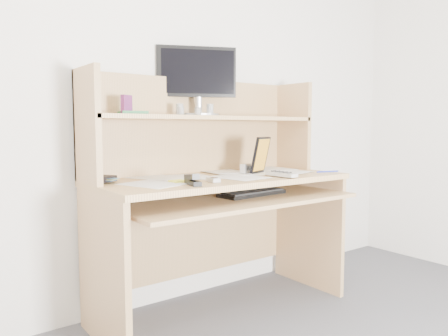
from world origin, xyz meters
TOP-DOWN VIEW (x-y plane):
  - back_wall at (0.00, 1.80)m, footprint 3.60×0.04m
  - desk at (0.00, 1.56)m, footprint 1.40×0.70m
  - paper_clutter at (0.00, 1.48)m, footprint 1.32×0.54m
  - keyboard at (0.13, 1.38)m, footprint 0.41×0.17m
  - tv_remote at (0.24, 1.28)m, footprint 0.06×0.19m
  - flip_phone at (-0.18, 1.32)m, footprint 0.05×0.08m
  - stapler at (-0.31, 1.29)m, footprint 0.08×0.15m
  - wallet at (-0.62, 1.62)m, footprint 0.14×0.13m
  - sticky_note_pad at (-0.31, 1.42)m, footprint 0.08×0.08m
  - digital_camera at (0.20, 1.53)m, footprint 0.09×0.06m
  - game_case at (0.26, 1.47)m, footprint 0.14×0.07m
  - blue_pen at (0.60, 1.26)m, footprint 0.14×0.05m
  - card_box at (-0.48, 1.64)m, footprint 0.07×0.05m
  - shelf_book at (-0.43, 1.68)m, footprint 0.17×0.21m
  - chip_stack_a at (-0.15, 1.65)m, footprint 0.04×0.04m
  - chip_stack_b at (-0.16, 1.66)m, footprint 0.05×0.05m
  - chip_stack_c at (-0.09, 1.58)m, footprint 0.04×0.04m
  - chip_stack_d at (0.02, 1.62)m, footprint 0.05×0.05m
  - monitor at (-0.02, 1.70)m, footprint 0.43×0.25m

SIDE VIEW (x-z plane):
  - keyboard at x=0.13m, z-range 0.65..0.68m
  - desk at x=0.00m, z-range 0.04..1.34m
  - paper_clutter at x=0.00m, z-range 0.75..0.76m
  - sticky_note_pad at x=-0.31m, z-range 0.75..0.76m
  - blue_pen at x=0.60m, z-range 0.76..0.76m
  - tv_remote at x=0.24m, z-range 0.76..0.78m
  - flip_phone at x=-0.18m, z-range 0.76..0.78m
  - wallet at x=-0.62m, z-range 0.76..0.78m
  - stapler at x=-0.31m, z-range 0.76..0.80m
  - digital_camera at x=0.20m, z-range 0.76..0.81m
  - game_case at x=0.26m, z-range 0.76..0.96m
  - shelf_book at x=-0.43m, z-range 1.08..1.10m
  - chip_stack_c at x=-0.09m, z-range 1.08..1.13m
  - chip_stack_a at x=-0.15m, z-range 1.08..1.13m
  - chip_stack_b at x=-0.16m, z-range 1.08..1.15m
  - chip_stack_d at x=0.02m, z-range 1.08..1.15m
  - card_box at x=-0.48m, z-range 1.08..1.18m
  - back_wall at x=0.00m, z-range 0.00..2.50m
  - monitor at x=-0.02m, z-range 1.09..1.49m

